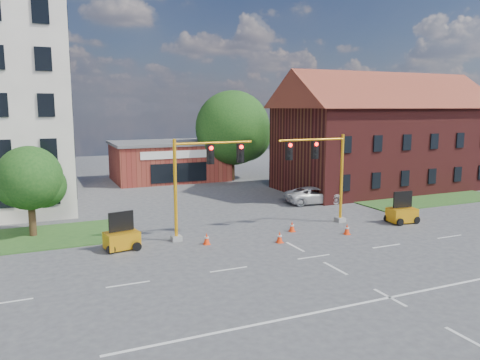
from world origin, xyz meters
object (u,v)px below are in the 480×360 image
Objects in this scene: signal_mast_east at (322,168)px; trailer_east at (402,213)px; pickup_white at (314,195)px; trailer_west at (122,238)px; signal_mast_west at (201,176)px.

trailer_east is at bearing -19.94° from signal_mast_east.
trailer_west is at bearing 117.09° from pickup_white.
pickup_white is (17.17, 6.72, 0.04)m from trailer_west.
signal_mast_west is at bearing 122.94° from pickup_white.
signal_mast_west is at bearing -5.61° from trailer_west.
trailer_east is at bearing -160.89° from pickup_white.
pickup_white is at bearing 109.83° from trailer_east.
signal_mast_west is 5.97m from trailer_west.
signal_mast_west reaches higher than pickup_white.
signal_mast_west is at bearing 180.00° from signal_mast_east.
signal_mast_west is 1.24× the size of pickup_white.
signal_mast_east is 2.94× the size of trailer_west.
trailer_west is at bearing -178.12° from trailer_east.
signal_mast_east is (8.71, 0.00, 0.00)m from signal_mast_west.
signal_mast_west is 14.08m from pickup_white.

